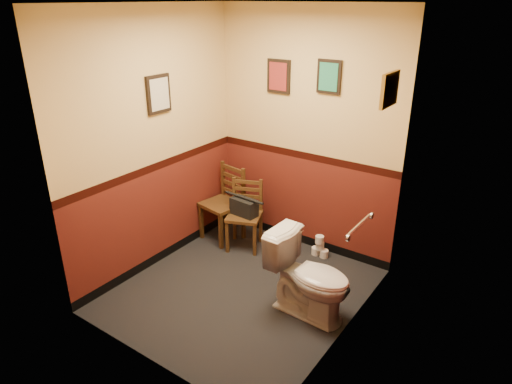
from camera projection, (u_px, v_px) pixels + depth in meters
floor at (242, 290)px, 4.63m from camera, size 2.20×2.40×0.00m
ceiling at (238, 3)px, 3.56m from camera, size 2.20×2.40×0.00m
wall_back at (306, 135)px, 5.00m from camera, size 2.20×0.00×2.70m
wall_front at (138, 213)px, 3.19m from camera, size 2.20×0.00×2.70m
wall_left at (154, 144)px, 4.67m from camera, size 0.00×2.40×2.70m
wall_right at (354, 193)px, 3.52m from camera, size 0.00×2.40×2.70m
grab_bar at (359, 226)px, 3.88m from camera, size 0.05×0.56×0.06m
framed_print_back_a at (279, 76)px, 4.93m from camera, size 0.28×0.04×0.36m
framed_print_back_b at (329, 77)px, 4.59m from camera, size 0.26×0.04×0.34m
framed_print_left at (159, 94)px, 4.54m from camera, size 0.04×0.30×0.38m
framed_print_right at (389, 89)px, 3.70m from camera, size 0.04×0.34×0.28m
toilet at (310, 277)px, 4.15m from camera, size 0.82×0.48×0.79m
toilet_brush at (329, 318)px, 4.12m from camera, size 0.12×0.12×0.43m
chair_left at (224, 203)px, 5.49m from camera, size 0.49×0.49×0.91m
chair_right at (245, 215)px, 5.31m from camera, size 0.49×0.49×0.81m
handbag at (244, 207)px, 5.23m from camera, size 0.32×0.18×0.23m
tp_stack at (320, 247)px, 5.20m from camera, size 0.20×0.12×0.26m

